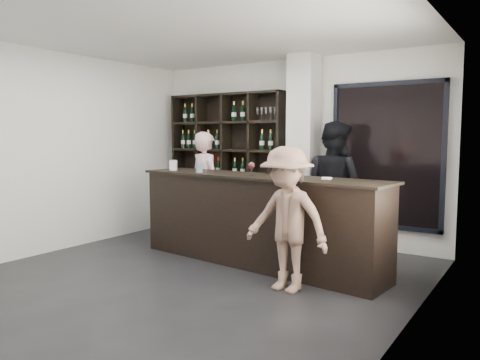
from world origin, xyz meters
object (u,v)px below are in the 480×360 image
Objects in this scene: taster_pink at (206,186)px; wine_shelf at (227,164)px; tasting_counter at (257,220)px; taster_black at (333,188)px; customer at (287,219)px.

wine_shelf is at bearing -66.68° from taster_pink.
taster_black is (0.60, 1.12, 0.35)m from tasting_counter.
customer is (2.31, -2.17, -0.41)m from wine_shelf.
taster_black is (2.10, -0.35, -0.26)m from wine_shelf.
taster_black reaches higher than customer.
taster_black is (2.05, 0.31, 0.07)m from taster_pink.
wine_shelf reaches higher than tasting_counter.
tasting_counter is 2.04× the size of taster_pink.
taster_black is at bearing 102.29° from customer.
tasting_counter is 1.32m from taster_black.
customer is (2.26, -1.51, -0.09)m from taster_pink.
wine_shelf is 0.67× the size of tasting_counter.
taster_pink is 1.11× the size of customer.
tasting_counter is 1.09m from customer.
tasting_counter is (1.50, -1.47, -0.61)m from wine_shelf.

